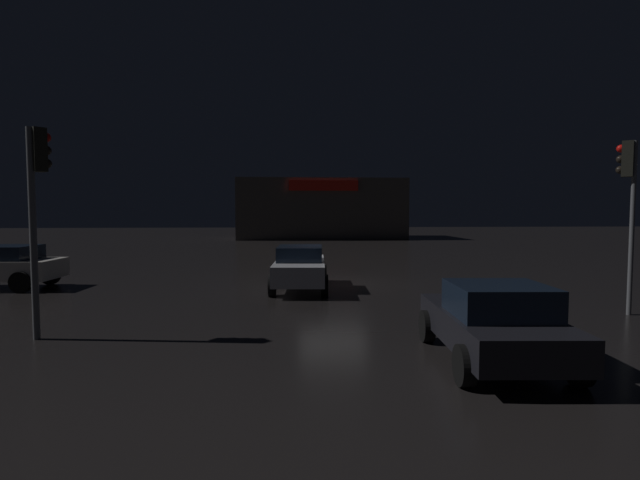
{
  "coord_description": "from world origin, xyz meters",
  "views": [
    {
      "loc": [
        -1.8,
        -17.78,
        2.75
      ],
      "look_at": [
        -0.2,
        4.15,
        1.39
      ],
      "focal_mm": 27.04,
      "sensor_mm": 36.0,
      "label": 1
    }
  ],
  "objects_px": {
    "store_building": "(320,209)",
    "traffic_signal_main": "(37,190)",
    "car_far": "(300,267)",
    "traffic_signal_opposite": "(628,186)",
    "car_near": "(494,322)"
  },
  "relations": [
    {
      "from": "store_building",
      "to": "traffic_signal_opposite",
      "type": "xyz_separation_m",
      "value": [
        5.41,
        -36.07,
        0.49
      ]
    },
    {
      "from": "store_building",
      "to": "traffic_signal_main",
      "type": "bearing_deg",
      "value": -103.13
    },
    {
      "from": "store_building",
      "to": "car_near",
      "type": "relative_size",
      "value": 4.0
    },
    {
      "from": "traffic_signal_main",
      "to": "car_near",
      "type": "height_order",
      "value": "traffic_signal_main"
    },
    {
      "from": "traffic_signal_opposite",
      "to": "car_far",
      "type": "distance_m",
      "value": 9.96
    },
    {
      "from": "store_building",
      "to": "car_near",
      "type": "xyz_separation_m",
      "value": [
        0.24,
        -39.72,
        -2.15
      ]
    },
    {
      "from": "traffic_signal_opposite",
      "to": "car_far",
      "type": "xyz_separation_m",
      "value": [
        -8.41,
        4.65,
        -2.59
      ]
    },
    {
      "from": "traffic_signal_main",
      "to": "car_far",
      "type": "relative_size",
      "value": 1.01
    },
    {
      "from": "traffic_signal_opposite",
      "to": "store_building",
      "type": "bearing_deg",
      "value": 98.54
    },
    {
      "from": "store_building",
      "to": "traffic_signal_opposite",
      "type": "relative_size",
      "value": 3.52
    },
    {
      "from": "traffic_signal_main",
      "to": "car_far",
      "type": "xyz_separation_m",
      "value": [
        5.73,
        6.03,
        -2.39
      ]
    },
    {
      "from": "traffic_signal_opposite",
      "to": "car_near",
      "type": "xyz_separation_m",
      "value": [
        -5.17,
        -3.65,
        -2.64
      ]
    },
    {
      "from": "traffic_signal_main",
      "to": "car_near",
      "type": "distance_m",
      "value": 9.58
    },
    {
      "from": "store_building",
      "to": "car_near",
      "type": "height_order",
      "value": "store_building"
    },
    {
      "from": "traffic_signal_main",
      "to": "traffic_signal_opposite",
      "type": "distance_m",
      "value": 14.21
    }
  ]
}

